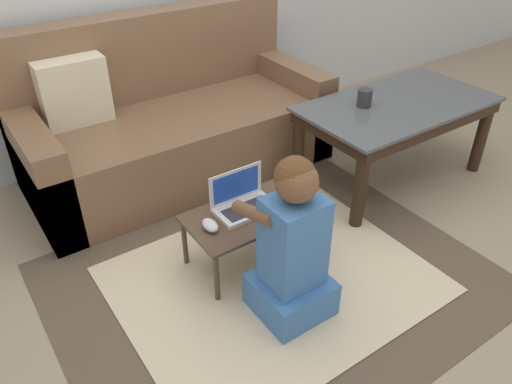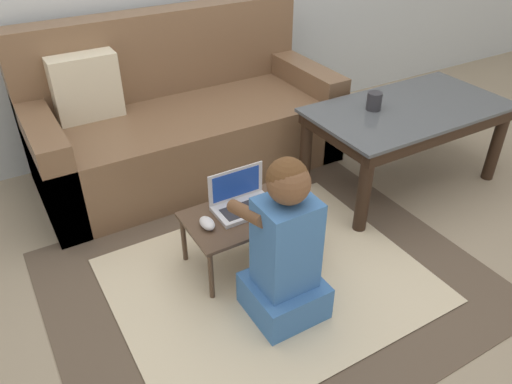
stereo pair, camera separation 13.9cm
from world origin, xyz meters
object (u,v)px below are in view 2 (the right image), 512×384
at_px(laptop, 243,202).
at_px(computer_mouse, 207,223).
at_px(laptop_desk, 249,217).
at_px(couch, 183,122).
at_px(coffee_table, 408,119).
at_px(person_seated, 285,251).
at_px(cup_on_table, 374,101).

xyz_separation_m(laptop, computer_mouse, (-0.21, -0.05, -0.01)).
height_order(laptop_desk, laptop, laptop).
height_order(couch, computer_mouse, couch).
relative_size(coffee_table, person_seated, 1.50).
xyz_separation_m(couch, laptop, (-0.11, -0.95, 0.01)).
distance_m(coffee_table, person_seated, 1.28).
bearing_deg(coffee_table, person_seated, -155.93).
distance_m(coffee_table, cup_on_table, 0.25).
bearing_deg(cup_on_table, coffee_table, -21.06).
relative_size(computer_mouse, person_seated, 0.13).
relative_size(coffee_table, laptop, 4.00).
xyz_separation_m(couch, coffee_table, (1.02, -0.84, 0.12)).
bearing_deg(laptop, computer_mouse, -167.56).
bearing_deg(couch, coffee_table, -39.20).
xyz_separation_m(laptop, person_seated, (-0.03, -0.40, 0.02)).
relative_size(computer_mouse, cup_on_table, 1.02).
relative_size(coffee_table, laptop_desk, 1.89).
xyz_separation_m(coffee_table, computer_mouse, (-1.34, -0.16, -0.12)).
bearing_deg(coffee_table, laptop_desk, -171.98).
xyz_separation_m(computer_mouse, cup_on_table, (1.14, 0.24, 0.24)).
bearing_deg(laptop_desk, computer_mouse, -179.14).
height_order(laptop, person_seated, person_seated).
distance_m(laptop_desk, computer_mouse, 0.22).
height_order(couch, person_seated, couch).
bearing_deg(coffee_table, cup_on_table, 158.94).
bearing_deg(laptop_desk, person_seated, -96.46).
bearing_deg(person_seated, cup_on_table, 31.76).
distance_m(laptop, cup_on_table, 0.98).
xyz_separation_m(couch, laptop_desk, (-0.10, -0.99, -0.05)).
height_order(laptop_desk, person_seated, person_seated).
distance_m(computer_mouse, person_seated, 0.40).
bearing_deg(cup_on_table, laptop, -168.28).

